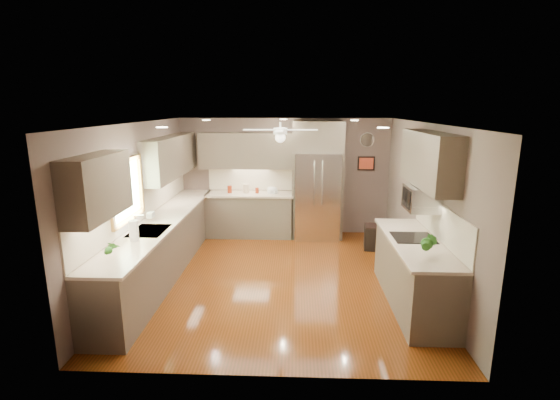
# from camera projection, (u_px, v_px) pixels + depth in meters

# --- Properties ---
(floor) EXTENTS (5.00, 5.00, 0.00)m
(floor) POSITION_uv_depth(u_px,v_px,m) (280.00, 277.00, 6.66)
(floor) COLOR #4F260A
(floor) RESTS_ON ground
(ceiling) EXTENTS (5.00, 5.00, 0.00)m
(ceiling) POSITION_uv_depth(u_px,v_px,m) (280.00, 123.00, 6.09)
(ceiling) COLOR white
(ceiling) RESTS_ON ground
(wall_back) EXTENTS (4.50, 0.00, 4.50)m
(wall_back) POSITION_uv_depth(u_px,v_px,m) (284.00, 177.00, 8.81)
(wall_back) COLOR #65534D
(wall_back) RESTS_ON ground
(wall_front) EXTENTS (4.50, 0.00, 4.50)m
(wall_front) POSITION_uv_depth(u_px,v_px,m) (269.00, 264.00, 3.94)
(wall_front) COLOR #65534D
(wall_front) RESTS_ON ground
(wall_left) EXTENTS (0.00, 5.00, 5.00)m
(wall_left) POSITION_uv_depth(u_px,v_px,m) (139.00, 202.00, 6.46)
(wall_left) COLOR #65534D
(wall_left) RESTS_ON ground
(wall_right) EXTENTS (0.00, 5.00, 5.00)m
(wall_right) POSITION_uv_depth(u_px,v_px,m) (424.00, 205.00, 6.29)
(wall_right) COLOR #65534D
(wall_right) RESTS_ON ground
(canister_a) EXTENTS (0.11, 0.11, 0.15)m
(canister_a) POSITION_uv_depth(u_px,v_px,m) (230.00, 189.00, 8.60)
(canister_a) COLOR maroon
(canister_a) RESTS_ON back_run
(canister_c) EXTENTS (0.16, 0.16, 0.20)m
(canister_c) POSITION_uv_depth(u_px,v_px,m) (246.00, 189.00, 8.62)
(canister_c) COLOR tan
(canister_c) RESTS_ON back_run
(canister_d) EXTENTS (0.08, 0.08, 0.12)m
(canister_d) POSITION_uv_depth(u_px,v_px,m) (257.00, 190.00, 8.59)
(canister_d) COLOR maroon
(canister_d) RESTS_ON back_run
(soap_bottle) EXTENTS (0.10, 0.10, 0.20)m
(soap_bottle) POSITION_uv_depth(u_px,v_px,m) (151.00, 214.00, 6.53)
(soap_bottle) COLOR white
(soap_bottle) RESTS_ON left_run
(potted_plant_left) EXTENTS (0.16, 0.11, 0.29)m
(potted_plant_left) POSITION_uv_depth(u_px,v_px,m) (110.00, 248.00, 4.85)
(potted_plant_left) COLOR #26611B
(potted_plant_left) RESTS_ON left_run
(potted_plant_right) EXTENTS (0.23, 0.21, 0.34)m
(potted_plant_right) POSITION_uv_depth(u_px,v_px,m) (429.00, 243.00, 4.96)
(potted_plant_right) COLOR #26611B
(potted_plant_right) RESTS_ON right_run
(bowl) EXTENTS (0.28, 0.28, 0.06)m
(bowl) POSITION_uv_depth(u_px,v_px,m) (272.00, 192.00, 8.55)
(bowl) COLOR tan
(bowl) RESTS_ON back_run
(left_run) EXTENTS (0.65, 4.70, 1.45)m
(left_run) POSITION_uv_depth(u_px,v_px,m) (163.00, 245.00, 6.77)
(left_run) COLOR brown
(left_run) RESTS_ON ground
(back_run) EXTENTS (1.85, 0.65, 1.45)m
(back_run) POSITION_uv_depth(u_px,v_px,m) (250.00, 214.00, 8.72)
(back_run) COLOR brown
(back_run) RESTS_ON ground
(uppers) EXTENTS (4.50, 4.70, 0.95)m
(uppers) POSITION_uv_depth(u_px,v_px,m) (238.00, 158.00, 6.95)
(uppers) COLOR brown
(uppers) RESTS_ON wall_left
(window) EXTENTS (0.05, 1.12, 0.92)m
(window) POSITION_uv_depth(u_px,v_px,m) (126.00, 190.00, 5.91)
(window) COLOR #BFF2B2
(window) RESTS_ON wall_left
(sink) EXTENTS (0.50, 0.70, 0.32)m
(sink) POSITION_uv_depth(u_px,v_px,m) (149.00, 233.00, 6.04)
(sink) COLOR silver
(sink) RESTS_ON left_run
(refrigerator) EXTENTS (1.06, 0.75, 2.45)m
(refrigerator) POSITION_uv_depth(u_px,v_px,m) (317.00, 182.00, 8.46)
(refrigerator) COLOR silver
(refrigerator) RESTS_ON ground
(right_run) EXTENTS (0.70, 2.20, 1.45)m
(right_run) POSITION_uv_depth(u_px,v_px,m) (414.00, 271.00, 5.69)
(right_run) COLOR brown
(right_run) RESTS_ON ground
(microwave) EXTENTS (0.43, 0.55, 0.34)m
(microwave) POSITION_uv_depth(u_px,v_px,m) (421.00, 198.00, 5.71)
(microwave) COLOR silver
(microwave) RESTS_ON wall_right
(ceiling_fan) EXTENTS (1.18, 1.18, 0.32)m
(ceiling_fan) POSITION_uv_depth(u_px,v_px,m) (280.00, 133.00, 6.42)
(ceiling_fan) COLOR white
(ceiling_fan) RESTS_ON ceiling
(recessed_lights) EXTENTS (2.84, 3.14, 0.01)m
(recessed_lights) POSITION_uv_depth(u_px,v_px,m) (278.00, 122.00, 6.48)
(recessed_lights) COLOR white
(recessed_lights) RESTS_ON ceiling
(wall_clock) EXTENTS (0.30, 0.03, 0.30)m
(wall_clock) POSITION_uv_depth(u_px,v_px,m) (367.00, 140.00, 8.54)
(wall_clock) COLOR white
(wall_clock) RESTS_ON wall_back
(framed_print) EXTENTS (0.36, 0.03, 0.30)m
(framed_print) POSITION_uv_depth(u_px,v_px,m) (366.00, 163.00, 8.65)
(framed_print) COLOR black
(framed_print) RESTS_ON wall_back
(stool) EXTENTS (0.46, 0.46, 0.48)m
(stool) POSITION_uv_depth(u_px,v_px,m) (375.00, 237.00, 7.95)
(stool) COLOR black
(stool) RESTS_ON ground
(paper_towel) EXTENTS (0.13, 0.13, 0.32)m
(paper_towel) POSITION_uv_depth(u_px,v_px,m) (134.00, 231.00, 5.54)
(paper_towel) COLOR white
(paper_towel) RESTS_ON left_run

